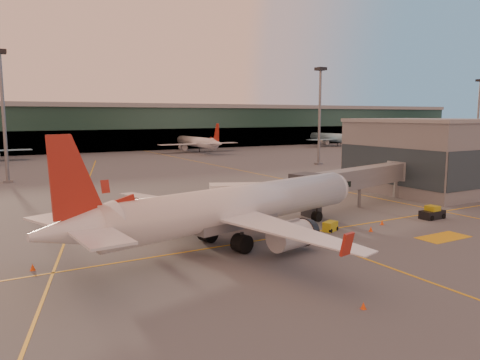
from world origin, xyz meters
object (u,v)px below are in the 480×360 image
gpu_cart (330,226)px  catering_truck (237,202)px  main_airplane (231,208)px  pushback_tug (432,213)px

gpu_cart → catering_truck: bearing=111.3°
main_airplane → catering_truck: 9.21m
main_airplane → pushback_tug: (28.41, -2.15, -3.15)m
gpu_cart → main_airplane: bearing=155.6°
main_airplane → catering_truck: size_ratio=5.54×
catering_truck → pushback_tug: (23.39, -9.80, -2.15)m
catering_truck → gpu_cart: (7.69, -8.22, -2.30)m
gpu_cart → pushback_tug: 15.79m
main_airplane → gpu_cart: (12.71, -0.57, -3.30)m
gpu_cart → pushback_tug: size_ratio=0.65×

